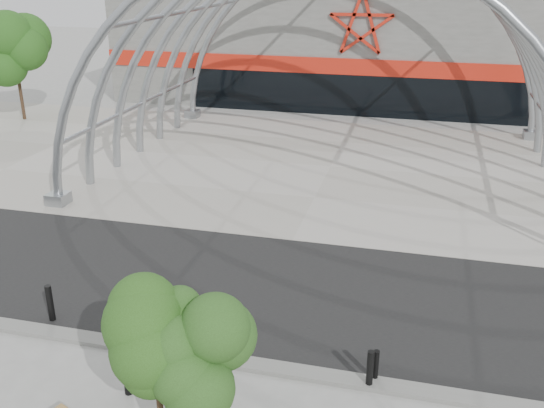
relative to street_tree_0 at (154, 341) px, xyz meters
name	(u,v)px	position (x,y,z in m)	size (l,w,h in m)	color
ground	(233,357)	(0.32, 3.53, -2.82)	(140.00, 140.00, 0.00)	gray
road	(268,289)	(0.32, 7.03, -2.81)	(140.00, 7.00, 0.02)	black
forecourt	(331,167)	(0.32, 19.03, -2.80)	(60.00, 17.00, 0.04)	#A7A196
kerb	(230,361)	(0.32, 3.28, -2.76)	(60.00, 0.50, 0.12)	slate
arena_building	(372,38)	(0.32, 36.98, 1.17)	(34.00, 15.24, 8.00)	slate
vault_canopy	(331,167)	(0.32, 19.03, -2.80)	(20.80, 15.80, 20.36)	#909599
street_tree_0	(154,341)	(0.00, 0.00, 0.00)	(1.72, 1.72, 3.93)	#322414
street_tree_1	(193,353)	(0.62, 0.31, -0.38)	(1.44, 1.44, 3.40)	black
bollard_0	(50,303)	(-5.05, 3.90, -2.27)	(0.18, 0.18, 1.09)	black
bollard_1	(127,374)	(-1.60, 1.63, -2.27)	(0.18, 0.18, 1.11)	black
bollard_2	(174,321)	(-1.45, 4.02, -2.34)	(0.15, 0.15, 0.96)	black
bollard_3	(376,366)	(3.87, 3.46, -2.39)	(0.14, 0.14, 0.86)	black
bollard_4	(370,370)	(3.76, 3.20, -2.32)	(0.16, 0.16, 1.01)	black
bg_tree_0	(13,43)	(-19.68, 23.53, 1.82)	(3.00, 3.00, 6.45)	black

